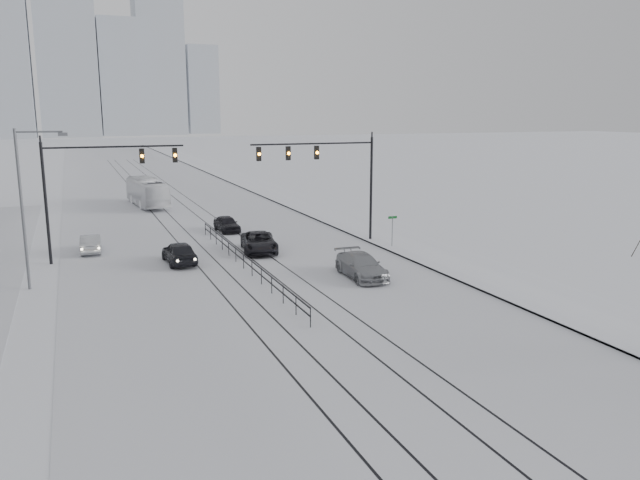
{
  "coord_description": "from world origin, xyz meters",
  "views": [
    {
      "loc": [
        -9.83,
        -7.8,
        9.86
      ],
      "look_at": [
        2.18,
        22.27,
        3.2
      ],
      "focal_mm": 35.0,
      "sensor_mm": 36.0,
      "label": 1
    }
  ],
  "objects_px": {
    "sedan_nb_far": "(227,224)",
    "box_truck": "(147,192)",
    "sedan_sb_inner": "(179,253)",
    "sedan_nb_front": "(259,242)",
    "sedan_sb_outer": "(91,243)",
    "sedan_nb_right": "(361,266)"
  },
  "relations": [
    {
      "from": "sedan_sb_inner",
      "to": "sedan_nb_front",
      "type": "height_order",
      "value": "sedan_sb_inner"
    },
    {
      "from": "sedan_sb_outer",
      "to": "sedan_nb_far",
      "type": "distance_m",
      "value": 11.67
    },
    {
      "from": "sedan_sb_inner",
      "to": "sedan_nb_right",
      "type": "xyz_separation_m",
      "value": [
        9.66,
        -7.67,
        -0.03
      ]
    },
    {
      "from": "sedan_sb_outer",
      "to": "sedan_nb_far",
      "type": "bearing_deg",
      "value": -156.33
    },
    {
      "from": "sedan_sb_outer",
      "to": "sedan_nb_front",
      "type": "bearing_deg",
      "value": 161.45
    },
    {
      "from": "sedan_nb_right",
      "to": "sedan_nb_far",
      "type": "distance_m",
      "value": 18.09
    },
    {
      "from": "sedan_nb_right",
      "to": "box_truck",
      "type": "relative_size",
      "value": 0.47
    },
    {
      "from": "sedan_nb_front",
      "to": "sedan_nb_far",
      "type": "xyz_separation_m",
      "value": [
        -0.31,
        8.53,
        -0.05
      ]
    },
    {
      "from": "sedan_nb_front",
      "to": "sedan_nb_far",
      "type": "height_order",
      "value": "sedan_nb_front"
    },
    {
      "from": "sedan_nb_right",
      "to": "box_truck",
      "type": "height_order",
      "value": "box_truck"
    },
    {
      "from": "sedan_sb_outer",
      "to": "sedan_nb_right",
      "type": "distance_m",
      "value": 20.14
    },
    {
      "from": "sedan_sb_outer",
      "to": "sedan_nb_front",
      "type": "distance_m",
      "value": 12.03
    },
    {
      "from": "box_truck",
      "to": "sedan_nb_front",
      "type": "bearing_deg",
      "value": 94.94
    },
    {
      "from": "sedan_sb_outer",
      "to": "sedan_nb_front",
      "type": "xyz_separation_m",
      "value": [
        11.2,
        -4.37,
        0.06
      ]
    },
    {
      "from": "sedan_sb_inner",
      "to": "box_truck",
      "type": "xyz_separation_m",
      "value": [
        1.12,
        27.42,
        0.72
      ]
    },
    {
      "from": "sedan_nb_far",
      "to": "box_truck",
      "type": "height_order",
      "value": "box_truck"
    },
    {
      "from": "sedan_sb_outer",
      "to": "sedan_nb_far",
      "type": "relative_size",
      "value": 1.02
    },
    {
      "from": "sedan_nb_far",
      "to": "sedan_nb_front",
      "type": "bearing_deg",
      "value": -91.27
    },
    {
      "from": "sedan_sb_outer",
      "to": "sedan_nb_front",
      "type": "height_order",
      "value": "sedan_nb_front"
    },
    {
      "from": "box_truck",
      "to": "sedan_sb_inner",
      "type": "bearing_deg",
      "value": 82.23
    },
    {
      "from": "sedan_sb_inner",
      "to": "box_truck",
      "type": "distance_m",
      "value": 27.45
    },
    {
      "from": "sedan_sb_outer",
      "to": "box_truck",
      "type": "bearing_deg",
      "value": -103.83
    }
  ]
}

